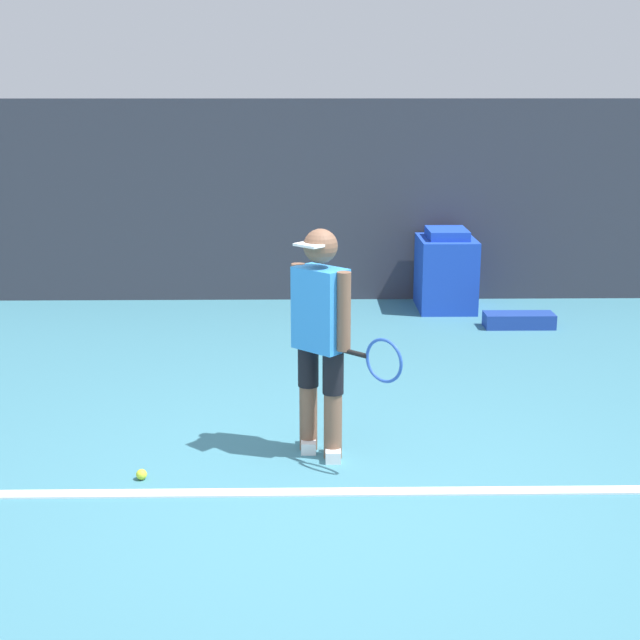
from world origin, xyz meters
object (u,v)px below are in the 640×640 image
at_px(tennis_player, 322,334).
at_px(covered_chair, 446,271).
at_px(tennis_ball, 142,474).
at_px(equipment_bag, 519,320).

xyz_separation_m(tennis_player, covered_chair, (1.43, 3.99, -0.42)).
distance_m(tennis_ball, equipment_bag, 4.79).
relative_size(tennis_player, equipment_bag, 2.15).
xyz_separation_m(tennis_ball, equipment_bag, (3.20, 3.56, 0.04)).
xyz_separation_m(covered_chair, equipment_bag, (0.63, -0.81, -0.34)).
height_order(tennis_ball, covered_chair, covered_chair).
height_order(tennis_ball, equipment_bag, equipment_bag).
bearing_deg(tennis_ball, tennis_player, 18.88).
relative_size(tennis_player, tennis_ball, 22.31).
distance_m(tennis_ball, covered_chair, 5.09).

